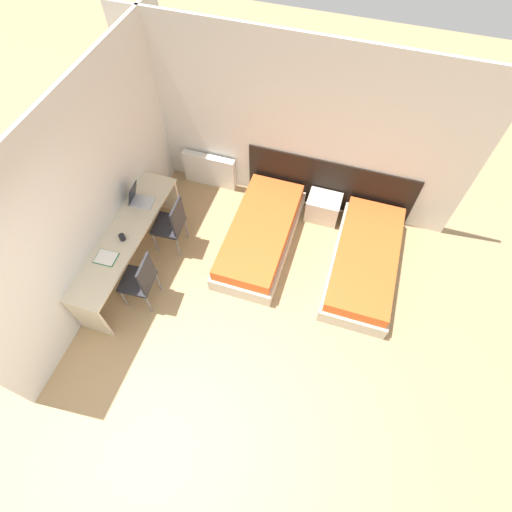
% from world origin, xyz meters
% --- Properties ---
extents(ground_plane, '(20.00, 20.00, 0.00)m').
position_xyz_m(ground_plane, '(0.00, 0.00, 0.00)').
color(ground_plane, tan).
extents(wall_back, '(5.04, 0.05, 2.70)m').
position_xyz_m(wall_back, '(0.00, 3.68, 1.35)').
color(wall_back, silver).
rests_on(wall_back, ground_plane).
extents(wall_left, '(0.05, 4.65, 2.70)m').
position_xyz_m(wall_left, '(-2.05, 1.83, 1.35)').
color(wall_left, silver).
rests_on(wall_left, ground_plane).
extents(headboard_panel, '(2.58, 0.03, 0.95)m').
position_xyz_m(headboard_panel, '(0.66, 3.64, 0.47)').
color(headboard_panel, black).
rests_on(headboard_panel, ground_plane).
extents(bed_near_window, '(0.91, 2.01, 0.44)m').
position_xyz_m(bed_near_window, '(-0.12, 2.60, 0.21)').
color(bed_near_window, beige).
rests_on(bed_near_window, ground_plane).
extents(bed_near_door, '(0.91, 2.01, 0.44)m').
position_xyz_m(bed_near_door, '(1.44, 2.60, 0.21)').
color(bed_near_door, beige).
rests_on(bed_near_door, ground_plane).
extents(nightstand, '(0.51, 0.39, 0.43)m').
position_xyz_m(nightstand, '(0.66, 3.41, 0.21)').
color(nightstand, beige).
rests_on(nightstand, ground_plane).
extents(radiator, '(0.88, 0.12, 0.60)m').
position_xyz_m(radiator, '(-1.30, 3.56, 0.30)').
color(radiator, silver).
rests_on(radiator, ground_plane).
extents(desk, '(0.52, 2.28, 0.73)m').
position_xyz_m(desk, '(-1.76, 1.70, 0.58)').
color(desk, beige).
rests_on(desk, ground_plane).
extents(chair_near_laptop, '(0.44, 0.44, 0.95)m').
position_xyz_m(chair_near_laptop, '(-1.32, 2.19, 0.53)').
color(chair_near_laptop, '#232328').
rests_on(chair_near_laptop, ground_plane).
extents(chair_near_notebook, '(0.44, 0.44, 0.95)m').
position_xyz_m(chair_near_notebook, '(-1.32, 1.22, 0.53)').
color(chair_near_notebook, '#232328').
rests_on(chair_near_notebook, ground_plane).
extents(laptop, '(0.34, 0.27, 0.32)m').
position_xyz_m(laptop, '(-1.81, 2.28, 0.79)').
color(laptop, silver).
rests_on(laptop, desk).
extents(open_notebook, '(0.28, 0.24, 0.02)m').
position_xyz_m(open_notebook, '(-1.79, 1.28, 0.74)').
color(open_notebook, '#236B3D').
rests_on(open_notebook, desk).
extents(mug, '(0.08, 0.08, 0.09)m').
position_xyz_m(mug, '(-1.73, 1.62, 0.77)').
color(mug, black).
rests_on(mug, desk).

